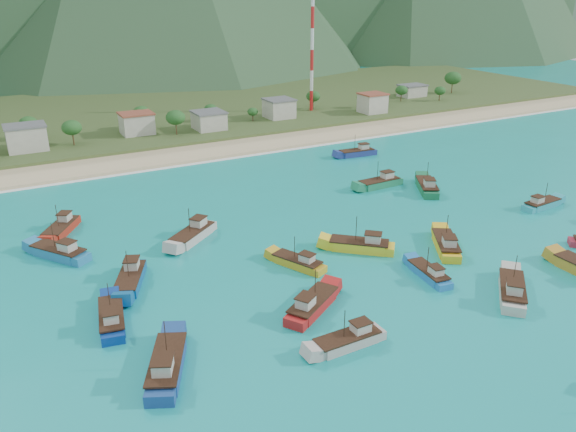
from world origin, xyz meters
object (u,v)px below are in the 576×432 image
boat_1 (349,341)px  boat_8 (427,187)px  boat_30 (446,245)px  boat_5 (131,280)px  boat_21 (312,306)px  boat_13 (298,263)px  boat_18 (60,253)px  boat_2 (380,183)px  boat_0 (542,205)px  boat_23 (193,235)px  boat_3 (512,291)px  boat_10 (429,274)px  radio_tower (312,50)px  boat_6 (167,367)px  boat_17 (357,153)px  boat_15 (360,246)px  boat_27 (61,229)px  boat_19 (112,319)px

boat_1 → boat_8: boat_8 is taller
boat_30 → boat_1: bearing=-120.7°
boat_5 → boat_21: (21.44, -20.65, -0.01)m
boat_13 → boat_18: (-35.07, 23.18, 0.19)m
boat_1 → boat_2: 65.43m
boat_0 → boat_23: 74.42m
boat_30 → boat_3: bearing=-66.5°
boat_3 → boat_23: size_ratio=0.95×
boat_8 → boat_18: size_ratio=1.06×
boat_21 → boat_10: bearing=57.0°
radio_tower → boat_18: 130.67m
boat_8 → boat_18: 80.52m
boat_10 → boat_21: (-22.02, 0.43, 0.22)m
boat_18 → boat_21: bearing=-85.8°
boat_18 → boat_30: size_ratio=0.99×
boat_2 → boat_6: size_ratio=0.91×
radio_tower → boat_10: (-47.88, -117.98, -22.76)m
boat_0 → boat_17: bearing=-171.5°
boat_0 → boat_15: (-46.69, 1.35, 0.19)m
boat_17 → boat_21: bearing=146.5°
boat_10 → boat_27: (-50.10, 47.90, 0.18)m
boat_27 → radio_tower: bearing=-112.6°
boat_18 → boat_19: (3.35, -25.81, -0.07)m
boat_5 → boat_6: boat_6 is taller
boat_2 → boat_30: 35.21m
boat_8 → boat_30: bearing=-94.2°
boat_5 → boat_30: size_ratio=1.03×
radio_tower → boat_5: radio_tower is taller
boat_0 → boat_10: size_ratio=1.06×
boat_2 → boat_30: boat_30 is taller
boat_1 → boat_15: boat_15 is taller
boat_8 → boat_15: boat_8 is taller
boat_8 → boat_30: size_ratio=1.05×
radio_tower → boat_27: bearing=-144.4°
boat_10 → boat_18: size_ratio=0.84×
boat_1 → boat_6: (-22.90, 5.94, 0.23)m
boat_1 → boat_17: (53.39, 73.92, 0.08)m
boat_6 → boat_15: boat_6 is taller
boat_0 → boat_18: boat_18 is taller
boat_0 → boat_19: size_ratio=0.90×
boat_19 → boat_23: size_ratio=0.98×
boat_1 → boat_2: bearing=-41.2°
boat_13 → boat_19: (-31.72, -2.63, 0.11)m
boat_5 → boat_2: bearing=-139.2°
boat_0 → boat_6: (-87.91, -15.78, 0.25)m
boat_18 → boat_13: bearing=-68.8°
boat_3 → boat_13: 34.16m
boat_21 → boat_1: bearing=-33.1°
boat_13 → boat_30: size_ratio=0.89×
boat_1 → boat_15: bearing=-38.9°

